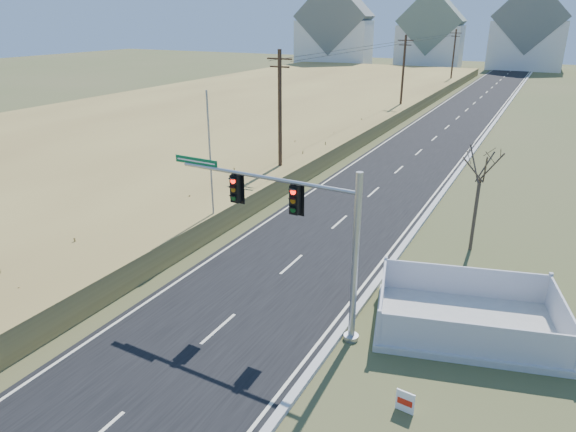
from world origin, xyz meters
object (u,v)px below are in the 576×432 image
object	(u,v)px
fence_enclosure	(467,322)
flagpole	(212,182)
traffic_signal_mast	(308,229)
bare_tree	(482,162)
open_sign	(405,402)

from	to	relation	value
fence_enclosure	flagpole	xyz separation A→B (m)	(-13.42, 2.78, 2.76)
traffic_signal_mast	fence_enclosure	size ratio (longest dim) A/B	1.05
traffic_signal_mast	bare_tree	xyz separation A→B (m)	(4.38, 9.93, 0.56)
open_sign	bare_tree	size ratio (longest dim) A/B	0.13
open_sign	flagpole	world-z (taller)	flagpole
traffic_signal_mast	flagpole	xyz separation A→B (m)	(-8.01, 5.37, -0.92)
traffic_signal_mast	open_sign	world-z (taller)	traffic_signal_mast
open_sign	fence_enclosure	bearing A→B (deg)	87.08
traffic_signal_mast	open_sign	distance (m)	6.43
flagpole	bare_tree	bearing A→B (deg)	20.17
fence_enclosure	flagpole	distance (m)	13.98
bare_tree	fence_enclosure	bearing A→B (deg)	-81.99
flagpole	bare_tree	world-z (taller)	flagpole
traffic_signal_mast	flagpole	size ratio (longest dim) A/B	1.04
traffic_signal_mast	bare_tree	size ratio (longest dim) A/B	1.41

